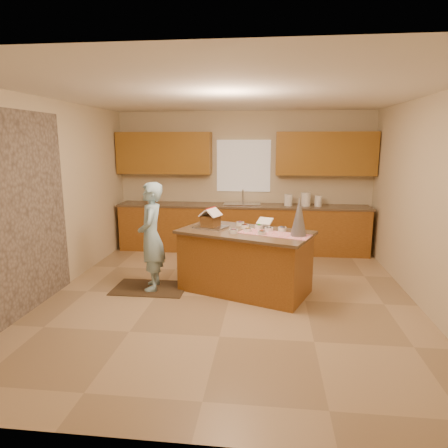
{
  "coord_description": "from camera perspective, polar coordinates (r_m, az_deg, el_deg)",
  "views": [
    {
      "loc": [
        0.51,
        -5.18,
        2.12
      ],
      "look_at": [
        -0.1,
        0.2,
        1.0
      ],
      "focal_mm": 31.96,
      "sensor_mm": 36.0,
      "label": 1
    }
  ],
  "objects": [
    {
      "name": "cookbook",
      "position": [
        5.87,
        5.85,
        0.4
      ],
      "size": [
        0.26,
        0.23,
        0.09
      ],
      "primitive_type": "cube",
      "rotation": [
        -1.13,
        0.0,
        -0.37
      ],
      "color": "white",
      "rests_on": "island_top"
    },
    {
      "name": "canister_a",
      "position": [
        7.71,
        9.19,
        3.42
      ],
      "size": [
        0.16,
        0.16,
        0.22
      ],
      "primitive_type": "cylinder",
      "color": "white",
      "rests_on": "back_counter_top"
    },
    {
      "name": "gingerbread_house",
      "position": [
        5.78,
        -1.93,
        0.68
      ],
      "size": [
        0.35,
        0.35,
        0.27
      ],
      "color": "#593A17",
      "rests_on": "baking_tray"
    },
    {
      "name": "sink",
      "position": [
        7.74,
        2.62,
        2.55
      ],
      "size": [
        0.7,
        0.45,
        0.12
      ],
      "primitive_type": "cube",
      "color": "silver",
      "rests_on": "back_counter_top"
    },
    {
      "name": "stone_accent",
      "position": [
        5.37,
        -27.47,
        1.04
      ],
      "size": [
        0.0,
        2.5,
        2.5
      ],
      "primitive_type": "plane",
      "rotation": [
        1.57,
        0.0,
        1.57
      ],
      "color": "gray",
      "rests_on": "wall_left"
    },
    {
      "name": "tinsel_tree",
      "position": [
        5.34,
        10.68,
        1.09
      ],
      "size": [
        0.28,
        0.28,
        0.53
      ],
      "primitive_type": "cone",
      "rotation": [
        0.0,
        0.0,
        -0.37
      ],
      "color": "#B0B2BD",
      "rests_on": "island_top"
    },
    {
      "name": "wall_right",
      "position": [
        5.6,
        27.25,
        2.48
      ],
      "size": [
        5.5,
        5.5,
        0.0
      ],
      "primitive_type": "plane",
      "color": "beige",
      "rests_on": "floor"
    },
    {
      "name": "ceiling",
      "position": [
        5.23,
        0.88,
        18.05
      ],
      "size": [
        5.5,
        5.5,
        0.0
      ],
      "primitive_type": "plane",
      "color": "silver",
      "rests_on": "floor"
    },
    {
      "name": "island_top",
      "position": [
        5.61,
        3.05,
        -1.18
      ],
      "size": [
        2.04,
        1.54,
        0.04
      ],
      "primitive_type": "cube",
      "rotation": [
        0.0,
        0.0,
        -0.37
      ],
      "color": "brown",
      "rests_on": "island_base"
    },
    {
      "name": "faucet",
      "position": [
        7.89,
        2.72,
        3.97
      ],
      "size": [
        0.03,
        0.03,
        0.28
      ],
      "primitive_type": "cylinder",
      "color": "silver",
      "rests_on": "back_counter_top"
    },
    {
      "name": "window_curtain",
      "position": [
        7.93,
        2.81,
        8.29
      ],
      "size": [
        1.05,
        0.03,
        1.0
      ],
      "primitive_type": "cube",
      "color": "white",
      "rests_on": "wall_back"
    },
    {
      "name": "wall_left",
      "position": [
        6.04,
        -23.54,
        3.39
      ],
      "size": [
        5.5,
        5.5,
        0.0
      ],
      "primitive_type": "plane",
      "color": "beige",
      "rests_on": "floor"
    },
    {
      "name": "wall_front",
      "position": [
        2.6,
        -5.2,
        -5.64
      ],
      "size": [
        5.5,
        5.5,
        0.0
      ],
      "primitive_type": "plane",
      "color": "beige",
      "rests_on": "floor"
    },
    {
      "name": "table_runner",
      "position": [
        5.45,
        7.22,
        -1.42
      ],
      "size": [
        1.03,
        0.68,
        0.01
      ],
      "primitive_type": "cube",
      "rotation": [
        0.0,
        0.0,
        -0.37
      ],
      "color": "red",
      "rests_on": "island_top"
    },
    {
      "name": "back_counter_top",
      "position": [
        7.74,
        2.62,
        2.62
      ],
      "size": [
        4.85,
        0.63,
        0.04
      ],
      "primitive_type": "cube",
      "color": "brown",
      "rests_on": "back_counter_base"
    },
    {
      "name": "rug",
      "position": [
        6.04,
        -10.54,
        -8.98
      ],
      "size": [
        1.05,
        0.69,
        0.01
      ],
      "primitive_type": "cube",
      "color": "black",
      "rests_on": "floor"
    },
    {
      "name": "upper_cabinet_right",
      "position": [
        7.82,
        14.33,
        9.73
      ],
      "size": [
        1.85,
        0.35,
        0.8
      ],
      "primitive_type": "cube",
      "color": "#956620",
      "rests_on": "wall_back"
    },
    {
      "name": "canister_c",
      "position": [
        7.76,
        13.33,
        3.23
      ],
      "size": [
        0.14,
        0.14,
        0.2
      ],
      "primitive_type": "cylinder",
      "color": "white",
      "rests_on": "back_counter_top"
    },
    {
      "name": "wall_back",
      "position": [
        7.98,
        2.8,
        6.15
      ],
      "size": [
        5.5,
        5.5,
        0.0
      ],
      "primitive_type": "plane",
      "color": "beige",
      "rests_on": "floor"
    },
    {
      "name": "back_counter_base",
      "position": [
        7.83,
        2.59,
        -0.71
      ],
      "size": [
        4.8,
        0.6,
        0.88
      ],
      "primitive_type": "cube",
      "color": "#93571E",
      "rests_on": "floor"
    },
    {
      "name": "floor",
      "position": [
        5.62,
        0.8,
        -10.48
      ],
      "size": [
        5.5,
        5.5,
        0.0
      ],
      "primitive_type": "plane",
      "color": "tan",
      "rests_on": "ground"
    },
    {
      "name": "boy",
      "position": [
        5.8,
        -10.36,
        -1.76
      ],
      "size": [
        0.47,
        0.62,
        1.55
      ],
      "primitive_type": "imported",
      "rotation": [
        0.0,
        0.0,
        -1.39
      ],
      "color": "#96C4D6",
      "rests_on": "rug"
    },
    {
      "name": "island_base",
      "position": [
        5.73,
        3.0,
        -5.52
      ],
      "size": [
        1.94,
        1.44,
        0.85
      ],
      "primitive_type": "cube",
      "rotation": [
        0.0,
        0.0,
        -0.37
      ],
      "color": "#93571E",
      "rests_on": "floor"
    },
    {
      "name": "paper_towel",
      "position": [
        8.05,
        -10.52,
        3.79
      ],
      "size": [
        0.11,
        0.11,
        0.24
      ],
      "primitive_type": "cylinder",
      "color": "white",
      "rests_on": "back_counter_top"
    },
    {
      "name": "baking_tray",
      "position": [
        5.8,
        -1.93,
        -0.42
      ],
      "size": [
        0.53,
        0.47,
        0.02
      ],
      "primitive_type": "cube",
      "rotation": [
        0.0,
        0.0,
        -0.37
      ],
      "color": "silver",
      "rests_on": "island_top"
    },
    {
      "name": "candy_bowls",
      "position": [
        5.64,
        4.41,
        -0.65
      ],
      "size": [
        0.78,
        0.69,
        0.05
      ],
      "color": "green",
      "rests_on": "island_top"
    },
    {
      "name": "canister_b",
      "position": [
        7.73,
        11.61,
        3.5
      ],
      "size": [
        0.18,
        0.18,
        0.26
      ],
      "primitive_type": "cylinder",
      "color": "white",
      "rests_on": "back_counter_top"
    },
    {
      "name": "upper_cabinet_left",
      "position": [
        8.02,
        -8.54,
        10.0
      ],
      "size": [
        1.85,
        0.35,
        0.8
      ],
      "primitive_type": "cube",
      "color": "#956620",
      "rests_on": "wall_back"
    }
  ]
}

